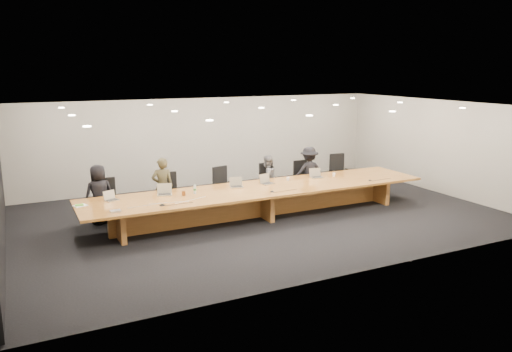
{
  "coord_description": "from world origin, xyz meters",
  "views": [
    {
      "loc": [
        -5.54,
        -10.97,
        3.74
      ],
      "look_at": [
        0.0,
        0.3,
        1.0
      ],
      "focal_mm": 35.0,
      "sensor_mm": 36.0,
      "label": 1
    }
  ],
  "objects_px": {
    "laptop_a": "(112,196)",
    "mic_right": "(370,180)",
    "conference_table": "(261,197)",
    "chair_far_right": "(340,173)",
    "laptop_d": "(267,179)",
    "chair_left": "(170,193)",
    "chair_mid_left": "(225,186)",
    "laptop_e": "(317,173)",
    "av_box": "(115,211)",
    "person_d": "(309,172)",
    "chair_mid_right": "(270,182)",
    "water_bottle": "(195,189)",
    "mic_left": "(162,205)",
    "laptop_c": "(237,182)",
    "person_a": "(99,194)",
    "amber_mug": "(184,193)",
    "mic_center": "(272,191)",
    "chair_right": "(304,178)",
    "person_b": "(163,187)",
    "paper_cup_far": "(334,175)",
    "chair_far_left": "(108,200)",
    "person_c": "(267,178)",
    "paper_cup_near": "(288,179)",
    "laptop_b": "(164,190)"
  },
  "relations": [
    {
      "from": "conference_table",
      "to": "person_a",
      "type": "bearing_deg",
      "value": 161.65
    },
    {
      "from": "person_c",
      "to": "person_a",
      "type": "bearing_deg",
      "value": -17.72
    },
    {
      "from": "chair_far_left",
      "to": "chair_mid_left",
      "type": "distance_m",
      "value": 3.14
    },
    {
      "from": "conference_table",
      "to": "paper_cup_near",
      "type": "height_order",
      "value": "paper_cup_near"
    },
    {
      "from": "person_d",
      "to": "mic_left",
      "type": "xyz_separation_m",
      "value": [
        -4.86,
        -1.67,
        0.02
      ]
    },
    {
      "from": "person_c",
      "to": "laptop_c",
      "type": "bearing_deg",
      "value": 16.56
    },
    {
      "from": "person_c",
      "to": "water_bottle",
      "type": "bearing_deg",
      "value": 5.46
    },
    {
      "from": "chair_far_left",
      "to": "person_b",
      "type": "distance_m",
      "value": 1.39
    },
    {
      "from": "chair_mid_left",
      "to": "person_b",
      "type": "height_order",
      "value": "person_b"
    },
    {
      "from": "chair_right",
      "to": "person_b",
      "type": "bearing_deg",
      "value": 179.93
    },
    {
      "from": "person_d",
      "to": "chair_mid_left",
      "type": "bearing_deg",
      "value": 6.47
    },
    {
      "from": "chair_far_right",
      "to": "laptop_e",
      "type": "distance_m",
      "value": 1.76
    },
    {
      "from": "mic_left",
      "to": "mic_center",
      "type": "height_order",
      "value": "mic_left"
    },
    {
      "from": "chair_left",
      "to": "av_box",
      "type": "bearing_deg",
      "value": -126.32
    },
    {
      "from": "av_box",
      "to": "mic_right",
      "type": "distance_m",
      "value": 6.75
    },
    {
      "from": "water_bottle",
      "to": "mic_right",
      "type": "distance_m",
      "value": 4.78
    },
    {
      "from": "chair_right",
      "to": "person_b",
      "type": "xyz_separation_m",
      "value": [
        -4.28,
        -0.08,
        0.22
      ]
    },
    {
      "from": "chair_far_right",
      "to": "laptop_d",
      "type": "xyz_separation_m",
      "value": [
        -3.04,
        -1.0,
        0.3
      ]
    },
    {
      "from": "chair_far_left",
      "to": "mic_right",
      "type": "xyz_separation_m",
      "value": [
        6.61,
        -1.77,
        0.21
      ]
    },
    {
      "from": "person_a",
      "to": "person_d",
      "type": "height_order",
      "value": "person_d"
    },
    {
      "from": "av_box",
      "to": "mic_left",
      "type": "height_order",
      "value": "mic_left"
    },
    {
      "from": "person_d",
      "to": "paper_cup_far",
      "type": "bearing_deg",
      "value": 120.0
    },
    {
      "from": "laptop_d",
      "to": "av_box",
      "type": "bearing_deg",
      "value": 178.21
    },
    {
      "from": "chair_left",
      "to": "av_box",
      "type": "xyz_separation_m",
      "value": [
        -1.72,
        -1.83,
        0.22
      ]
    },
    {
      "from": "laptop_e",
      "to": "water_bottle",
      "type": "relative_size",
      "value": 1.58
    },
    {
      "from": "mic_center",
      "to": "laptop_d",
      "type": "bearing_deg",
      "value": 69.88
    },
    {
      "from": "mic_left",
      "to": "person_b",
      "type": "bearing_deg",
      "value": 73.98
    },
    {
      "from": "paper_cup_far",
      "to": "av_box",
      "type": "height_order",
      "value": "paper_cup_far"
    },
    {
      "from": "chair_left",
      "to": "chair_far_left",
      "type": "bearing_deg",
      "value": -171.28
    },
    {
      "from": "chair_far_right",
      "to": "laptop_e",
      "type": "height_order",
      "value": "chair_far_right"
    },
    {
      "from": "laptop_d",
      "to": "chair_right",
      "type": "bearing_deg",
      "value": 15.96
    },
    {
      "from": "paper_cup_near",
      "to": "av_box",
      "type": "xyz_separation_m",
      "value": [
        -4.76,
        -0.98,
        -0.03
      ]
    },
    {
      "from": "chair_far_left",
      "to": "mic_center",
      "type": "height_order",
      "value": "chair_far_left"
    },
    {
      "from": "person_a",
      "to": "amber_mug",
      "type": "distance_m",
      "value": 2.11
    },
    {
      "from": "person_c",
      "to": "paper_cup_far",
      "type": "xyz_separation_m",
      "value": [
        1.63,
        -0.94,
        0.13
      ]
    },
    {
      "from": "conference_table",
      "to": "chair_far_right",
      "type": "xyz_separation_m",
      "value": [
        3.38,
        1.32,
        0.06
      ]
    },
    {
      "from": "laptop_a",
      "to": "mic_right",
      "type": "xyz_separation_m",
      "value": [
        6.65,
        -0.96,
        -0.1
      ]
    },
    {
      "from": "laptop_d",
      "to": "water_bottle",
      "type": "distance_m",
      "value": 2.06
    },
    {
      "from": "chair_mid_right",
      "to": "chair_mid_left",
      "type": "bearing_deg",
      "value": 169.2
    },
    {
      "from": "laptop_b",
      "to": "laptop_d",
      "type": "distance_m",
      "value": 2.75
    },
    {
      "from": "paper_cup_near",
      "to": "mic_center",
      "type": "height_order",
      "value": "paper_cup_near"
    },
    {
      "from": "chair_left",
      "to": "mic_right",
      "type": "height_order",
      "value": "chair_left"
    },
    {
      "from": "chair_left",
      "to": "chair_right",
      "type": "xyz_separation_m",
      "value": [
        4.09,
        0.04,
        -0.01
      ]
    },
    {
      "from": "laptop_a",
      "to": "water_bottle",
      "type": "xyz_separation_m",
      "value": [
        1.92,
        -0.24,
        -0.01
      ]
    },
    {
      "from": "person_a",
      "to": "paper_cup_far",
      "type": "distance_m",
      "value": 6.3
    },
    {
      "from": "chair_left",
      "to": "chair_mid_left",
      "type": "bearing_deg",
      "value": 8.94
    },
    {
      "from": "chair_mid_right",
      "to": "chair_left",
      "type": "bearing_deg",
      "value": 171.23
    },
    {
      "from": "chair_mid_right",
      "to": "chair_far_right",
      "type": "xyz_separation_m",
      "value": [
        2.44,
        0.03,
        0.03
      ]
    },
    {
      "from": "laptop_c",
      "to": "mic_center",
      "type": "distance_m",
      "value": 1.02
    },
    {
      "from": "laptop_a",
      "to": "laptop_c",
      "type": "xyz_separation_m",
      "value": [
        3.1,
        -0.08,
        0.01
      ]
    }
  ]
}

